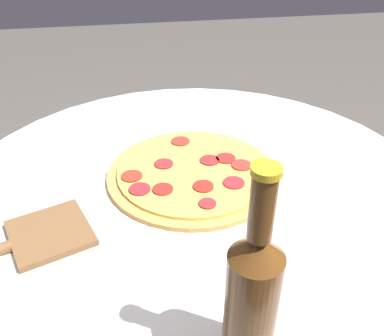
{
  "coord_description": "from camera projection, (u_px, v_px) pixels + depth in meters",
  "views": [
    {
      "loc": [
        0.68,
        -0.12,
        1.22
      ],
      "look_at": [
        -0.04,
        -0.0,
        0.74
      ],
      "focal_mm": 40.0,
      "sensor_mm": 36.0,
      "label": 1
    }
  ],
  "objects": [
    {
      "name": "table",
      "position": [
        195.0,
        252.0,
        0.95
      ],
      "size": [
        0.99,
        0.99,
        0.72
      ],
      "color": "silver",
      "rests_on": "ground_plane"
    },
    {
      "name": "pizza",
      "position": [
        192.0,
        173.0,
        0.88
      ],
      "size": [
        0.35,
        0.35,
        0.02
      ],
      "color": "#C68E47",
      "rests_on": "table"
    },
    {
      "name": "beer_bottle",
      "position": [
        249.0,
        295.0,
        0.49
      ],
      "size": [
        0.06,
        0.06,
        0.28
      ],
      "color": "#563314",
      "rests_on": "table"
    },
    {
      "name": "pizza_paddle",
      "position": [
        31.0,
        240.0,
        0.72
      ],
      "size": [
        0.17,
        0.27,
        0.02
      ],
      "rotation": [
        0.0,
        0.0,
        -1.21
      ],
      "color": "brown",
      "rests_on": "table"
    }
  ]
}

